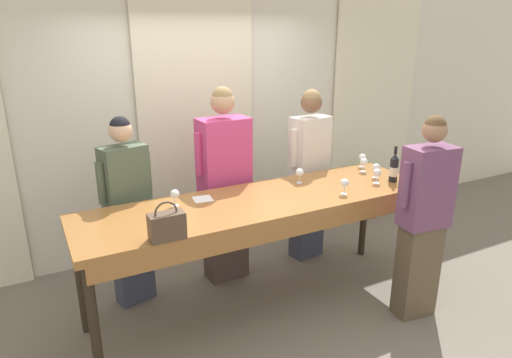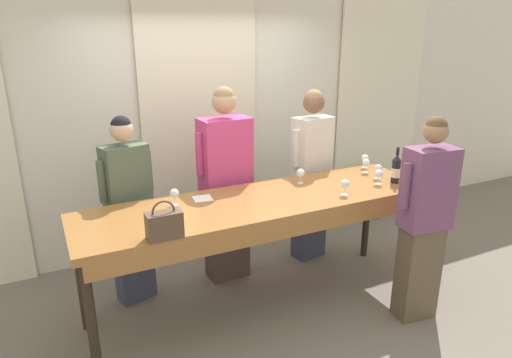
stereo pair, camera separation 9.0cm
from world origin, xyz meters
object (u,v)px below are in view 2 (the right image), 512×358
object	(u,v)px
wine_glass_front_right	(365,159)
wine_bottle	(396,169)
guest_pink_top	(226,185)
wine_glass_center_left	(379,174)
wine_glass_center_mid	(345,184)
wine_glass_front_left	(378,169)
handbag	(164,224)
wine_glass_center_right	(301,173)
tasting_bar	(262,210)
potted_plant	(374,190)
host_pouring	(424,220)
wine_glass_front_mid	(366,163)
wine_glass_back_left	(174,194)
guest_olive_jacket	(129,209)
guest_cream_sweater	(311,174)

from	to	relation	value
wine_glass_front_right	wine_bottle	bearing A→B (deg)	-95.42
wine_glass_front_right	guest_pink_top	world-z (taller)	guest_pink_top
wine_glass_center_left	wine_glass_center_mid	size ratio (longest dim) A/B	1.00
wine_glass_front_left	handbag	bearing A→B (deg)	-170.47
wine_glass_center_mid	wine_glass_center_right	size ratio (longest dim) A/B	1.00
tasting_bar	wine_glass_front_left	world-z (taller)	wine_glass_front_left
tasting_bar	wine_bottle	size ratio (longest dim) A/B	9.11
tasting_bar	potted_plant	distance (m)	2.55
wine_glass_center_mid	host_pouring	size ratio (longest dim) A/B	0.08
wine_glass_front_mid	host_pouring	bearing A→B (deg)	-97.66
tasting_bar	wine_glass_front_left	size ratio (longest dim) A/B	21.97
wine_glass_back_left	wine_glass_center_right	bearing A→B (deg)	0.75
wine_glass_center_mid	handbag	bearing A→B (deg)	-175.05
wine_glass_center_left	wine_glass_back_left	bearing A→B (deg)	170.06
wine_glass_center_right	wine_glass_back_left	world-z (taller)	same
wine_glass_front_mid	host_pouring	distance (m)	0.94
tasting_bar	potted_plant	bearing A→B (deg)	27.59
guest_pink_top	wine_glass_front_mid	bearing A→B (deg)	-17.76
wine_glass_front_mid	wine_glass_front_right	size ratio (longest dim) A/B	1.00
wine_glass_center_left	guest_pink_top	size ratio (longest dim) A/B	0.07
wine_glass_front_right	host_pouring	world-z (taller)	host_pouring
wine_glass_center_left	host_pouring	size ratio (longest dim) A/B	0.08
guest_olive_jacket	potted_plant	bearing A→B (deg)	9.36
guest_cream_sweater	potted_plant	distance (m)	1.52
wine_glass_center_right	wine_glass_front_right	bearing A→B (deg)	8.68
wine_bottle	guest_olive_jacket	size ratio (longest dim) A/B	0.20
guest_pink_top	host_pouring	size ratio (longest dim) A/B	1.08
wine_glass_front_right	potted_plant	xyz separation A→B (m)	(0.87, 0.81, -0.73)
wine_bottle	guest_pink_top	xyz separation A→B (m)	(-1.35, 0.77, -0.19)
wine_glass_front_mid	guest_pink_top	distance (m)	1.37
wine_glass_back_left	guest_pink_top	world-z (taller)	guest_pink_top
wine_glass_front_left	wine_glass_center_left	bearing A→B (deg)	-128.52
tasting_bar	wine_glass_front_right	distance (m)	1.39
tasting_bar	wine_glass_center_left	xyz separation A→B (m)	(1.12, -0.11, 0.18)
handbag	potted_plant	size ratio (longest dim) A/B	0.40
handbag	guest_olive_jacket	world-z (taller)	guest_olive_jacket
guest_olive_jacket	host_pouring	bearing A→B (deg)	-32.36
wine_glass_center_right	guest_olive_jacket	world-z (taller)	guest_olive_jacket
wine_glass_center_left	guest_cream_sweater	size ratio (longest dim) A/B	0.08
guest_olive_jacket	guest_pink_top	size ratio (longest dim) A/B	0.90
potted_plant	wine_glass_center_mid	bearing A→B (deg)	-138.33
wine_glass_front_mid	potted_plant	xyz separation A→B (m)	(0.96, 0.94, -0.74)
wine_glass_front_left	potted_plant	bearing A→B (deg)	49.16
wine_glass_back_left	wine_glass_center_mid	bearing A→B (deg)	-16.68
handbag	potted_plant	bearing A→B (deg)	25.65
wine_glass_center_right	wine_glass_back_left	distance (m)	1.17
tasting_bar	potted_plant	size ratio (longest dim) A/B	4.47
tasting_bar	wine_glass_center_left	distance (m)	1.14
wine_glass_center_mid	guest_pink_top	bearing A→B (deg)	131.67
handbag	wine_glass_center_right	size ratio (longest dim) A/B	1.97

